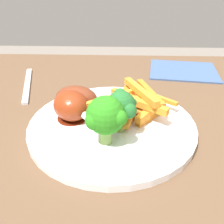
{
  "coord_description": "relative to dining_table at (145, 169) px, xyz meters",
  "views": [
    {
      "loc": [
        -0.05,
        -0.36,
        0.97
      ],
      "look_at": [
        -0.07,
        -0.02,
        0.77
      ],
      "focal_mm": 39.27,
      "sensor_mm": 36.0,
      "label": 1
    }
  ],
  "objects": [
    {
      "name": "chicken_drumstick_far",
      "position": [
        -0.13,
        0.01,
        0.15
      ],
      "size": [
        0.12,
        0.06,
        0.05
      ],
      "color": "#4F1C10",
      "rests_on": "dinner_plate"
    },
    {
      "name": "fork",
      "position": [
        -0.27,
        0.15,
        0.12
      ],
      "size": [
        0.06,
        0.19,
        0.0
      ],
      "primitive_type": "cube",
      "rotation": [
        0.0,
        0.0,
        1.84
      ],
      "color": "silver",
      "rests_on": "dining_table"
    },
    {
      "name": "chicken_drumstick_near",
      "position": [
        -0.13,
        -0.01,
        0.15
      ],
      "size": [
        0.1,
        0.1,
        0.05
      ],
      "color": "#5E1B0B",
      "rests_on": "dinner_plate"
    },
    {
      "name": "dinner_plate",
      "position": [
        -0.07,
        -0.02,
        0.12
      ],
      "size": [
        0.28,
        0.28,
        0.01
      ],
      "primitive_type": "cylinder",
      "color": "white",
      "rests_on": "dining_table"
    },
    {
      "name": "broccoli_floret_front",
      "position": [
        -0.05,
        -0.04,
        0.17
      ],
      "size": [
        0.05,
        0.05,
        0.07
      ],
      "color": "#93A74A",
      "rests_on": "dinner_plate"
    },
    {
      "name": "dining_table",
      "position": [
        0.0,
        0.0,
        0.0
      ],
      "size": [
        1.07,
        0.75,
        0.73
      ],
      "color": "brown",
      "rests_on": "ground_plane"
    },
    {
      "name": "napkin",
      "position": [
        0.11,
        0.25,
        0.12
      ],
      "size": [
        0.19,
        0.16,
        0.0
      ],
      "primitive_type": "cube",
      "rotation": [
        0.0,
        0.0,
        3.02
      ],
      "color": "#3D5684",
      "rests_on": "dining_table"
    },
    {
      "name": "carrot_fries_pile",
      "position": [
        -0.03,
        0.01,
        0.15
      ],
      "size": [
        0.16,
        0.14,
        0.05
      ],
      "color": "orange",
      "rests_on": "dinner_plate"
    },
    {
      "name": "broccoli_floret_middle",
      "position": [
        -0.07,
        -0.07,
        0.17
      ],
      "size": [
        0.06,
        0.06,
        0.07
      ],
      "color": "#82AA53",
      "rests_on": "dinner_plate"
    }
  ]
}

